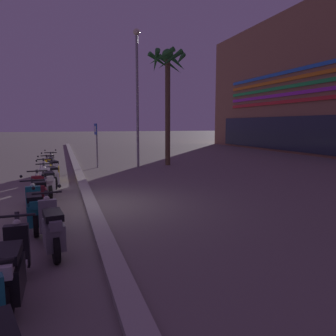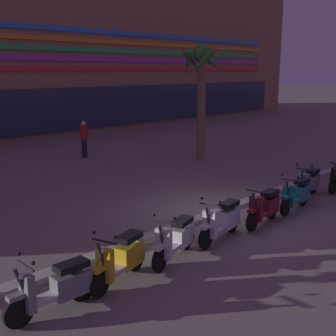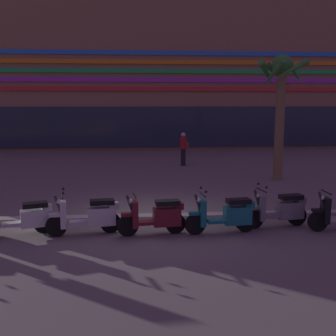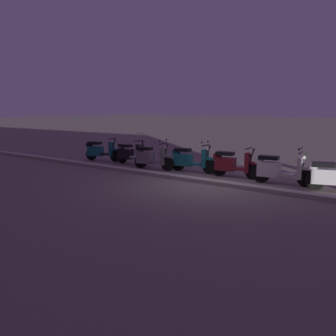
% 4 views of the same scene
% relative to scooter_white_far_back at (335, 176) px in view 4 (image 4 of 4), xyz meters
% --- Properties ---
extents(ground_plane, '(200.00, 200.00, 0.00)m').
position_rel_scooter_white_far_back_xyz_m(ground_plane, '(3.28, 1.30, -0.45)').
color(ground_plane, slate).
extents(curb_strip, '(60.00, 0.36, 0.12)m').
position_rel_scooter_white_far_back_xyz_m(curb_strip, '(3.28, 1.19, -0.39)').
color(curb_strip, '#ADA89E').
rests_on(curb_strip, ground).
extents(scooter_white_far_back, '(1.76, 0.79, 1.17)m').
position_rel_scooter_white_far_back_xyz_m(scooter_white_far_back, '(0.00, 0.00, 0.00)').
color(scooter_white_far_back, black).
rests_on(scooter_white_far_back, ground).
extents(scooter_white_tail_end, '(1.84, 0.63, 1.17)m').
position_rel_scooter_white_far_back_xyz_m(scooter_white_tail_end, '(1.65, -0.03, 0.02)').
color(scooter_white_tail_end, black).
rests_on(scooter_white_tail_end, ground).
extents(scooter_maroon_second_in_line, '(1.72, 0.57, 1.04)m').
position_rel_scooter_white_far_back_xyz_m(scooter_maroon_second_in_line, '(3.32, -0.18, 0.01)').
color(scooter_maroon_second_in_line, black).
rests_on(scooter_maroon_second_in_line, ground).
extents(scooter_teal_lead_nearest, '(1.84, 0.56, 1.17)m').
position_rel_scooter_white_far_back_xyz_m(scooter_teal_lead_nearest, '(5.08, -0.19, 0.02)').
color(scooter_teal_lead_nearest, black).
rests_on(scooter_teal_lead_nearest, ground).
extents(scooter_grey_mid_rear, '(1.76, 0.60, 1.17)m').
position_rel_scooter_white_far_back_xyz_m(scooter_grey_mid_rear, '(6.63, 0.21, 0.01)').
color(scooter_grey_mid_rear, black).
rests_on(scooter_grey_mid_rear, ground).
extents(scooter_black_mid_centre, '(1.73, 0.56, 1.04)m').
position_rel_scooter_white_far_back_xyz_m(scooter_black_mid_centre, '(8.18, -0.25, 0.00)').
color(scooter_black_mid_centre, black).
rests_on(scooter_black_mid_centre, ground).
extents(scooter_teal_gap_after_mid, '(1.74, 0.75, 1.04)m').
position_rel_scooter_white_far_back_xyz_m(scooter_teal_gap_after_mid, '(9.93, -0.17, 0.01)').
color(scooter_teal_gap_after_mid, black).
rests_on(scooter_teal_gap_after_mid, ground).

